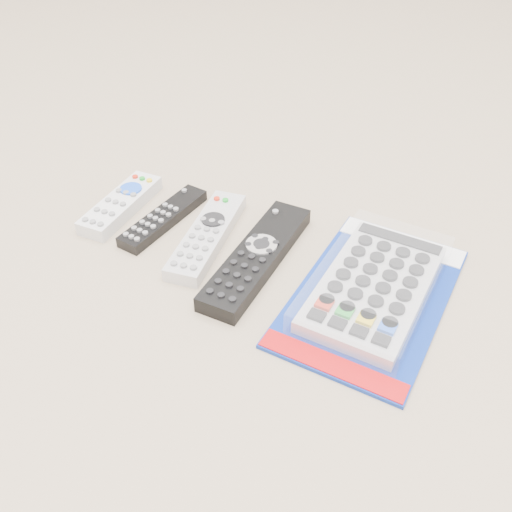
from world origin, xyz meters
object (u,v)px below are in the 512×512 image
at_px(remote_silver_dvd, 207,235).
at_px(jumbo_remote_packaged, 374,286).
at_px(remote_large_black, 257,257).
at_px(remote_small_grey, 121,204).
at_px(remote_slim_black, 163,218).

bearing_deg(remote_silver_dvd, jumbo_remote_packaged, -9.39).
distance_m(remote_silver_dvd, jumbo_remote_packaged, 0.24).
bearing_deg(jumbo_remote_packaged, remote_large_black, -174.08).
bearing_deg(remote_silver_dvd, remote_small_grey, 168.56).
xyz_separation_m(remote_small_grey, remote_silver_dvd, (0.15, -0.02, -0.00)).
xyz_separation_m(remote_large_black, jumbo_remote_packaged, (0.16, -0.00, 0.00)).
bearing_deg(remote_large_black, jumbo_remote_packaged, 3.79).
bearing_deg(remote_large_black, remote_silver_dvd, 171.74).
relative_size(remote_small_grey, remote_slim_black, 0.95).
xyz_separation_m(remote_small_grey, jumbo_remote_packaged, (0.39, -0.04, 0.01)).
xyz_separation_m(remote_silver_dvd, jumbo_remote_packaged, (0.24, -0.02, 0.01)).
height_order(remote_small_grey, remote_large_black, remote_large_black).
relative_size(remote_small_grey, remote_large_black, 0.67).
bearing_deg(remote_large_black, remote_small_grey, 175.47).
relative_size(remote_silver_dvd, jumbo_remote_packaged, 0.65).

